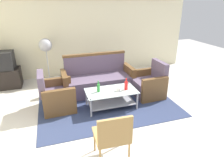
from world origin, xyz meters
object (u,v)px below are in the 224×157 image
Objects in this scene: coffee_table at (111,96)px; television at (1,61)px; armchair_left at (57,97)px; tv_stand at (5,78)px; wicker_chair at (113,134)px; bottle_green at (98,88)px; pedestal_fan at (46,48)px; bottle_red at (126,85)px; cup at (118,89)px; armchair_right at (149,85)px; couch at (98,80)px.

television is at bearing 141.79° from coffee_table.
armchair_left is 1.06× the size of tv_stand.
wicker_chair is (1.97, -3.43, 0.23)m from tv_stand.
pedestal_fan is at bearing 117.58° from bottle_green.
bottle_green is 0.30× the size of wicker_chair.
bottle_red is 0.21× the size of pedestal_fan.
cup is at bearing 145.33° from television.
tv_stand is at bearing 90.00° from television.
armchair_right reaches higher than tv_stand.
television reaches higher than bottle_green.
television is (-2.15, 1.88, 0.25)m from bottle_green.
pedestal_fan is (-0.14, 1.64, 0.73)m from armchair_left.
coffee_table is 0.41m from bottle_red.
armchair_left is at bearing 131.62° from television.
couch is at bearing 60.52° from armchair_right.
armchair_left and armchair_right have the same top height.
tv_stand is 1.29× the size of television.
bottle_red is (-0.74, -0.33, 0.22)m from armchair_right.
pedestal_fan is 1.51× the size of wicker_chair.
tv_stand is at bearing 142.51° from cup.
wicker_chair is at bearing 80.13° from couch.
pedestal_fan reaches higher than wicker_chair.
television is (-2.75, 1.95, 0.25)m from bottle_red.
armchair_left is 1.98m from wicker_chair.
tv_stand is at bearing -177.50° from pedestal_fan.
armchair_left is (-1.06, -0.57, -0.03)m from couch.
coffee_table is at bearing 94.25° from couch.
cup is 1.58m from wicker_chair.
armchair_right is 0.84m from bottle_red.
tv_stand is (-2.56, 1.96, -0.20)m from cup.
bottle_green is (0.87, -0.28, 0.22)m from armchair_left.
wicker_chair reaches higher than coffee_table.
armchair_left is at bearing 161.91° from bottle_green.
bottle_red is at bearing -6.95° from bottle_green.
armchair_left reaches higher than cup.
couch is at bearing 95.28° from coffee_table.
armchair_right is 3.88m from television.
bottle_green is at bearing -62.42° from pedestal_fan.
couch is at bearing -23.51° from tv_stand.
cup is 2.52m from pedestal_fan.
wicker_chair is at bearing 18.55° from armchair_left.
armchair_right is 3.21× the size of bottle_red.
bottle_green is (-0.28, 0.03, 0.23)m from coffee_table.
armchair_right is 1.38m from bottle_green.
armchair_left is at bearing 27.20° from couch.
couch is 1.43× the size of pedestal_fan.
cup is 0.08× the size of pedestal_fan.
coffee_table is (-1.07, -0.29, -0.02)m from armchair_right.
wicker_chair is (-0.46, -1.52, 0.22)m from coffee_table.
pedestal_fan is at bearing 52.61° from armchair_right.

